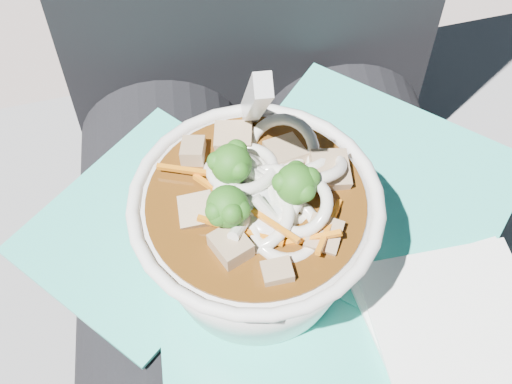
{
  "coord_description": "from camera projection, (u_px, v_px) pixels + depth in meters",
  "views": [
    {
      "loc": [
        -0.05,
        -0.24,
        1.1
      ],
      "look_at": [
        -0.02,
        0.01,
        0.73
      ],
      "focal_mm": 50.0,
      "sensor_mm": 36.0,
      "label": 1
    }
  ],
  "objects": [
    {
      "name": "person_body",
      "position": [
        270.0,
        230.0,
        0.63
      ],
      "size": [
        0.34,
        0.94,
        1.0
      ],
      "color": "black",
      "rests_on": "ground"
    },
    {
      "name": "stone_ledge",
      "position": [
        260.0,
        324.0,
        0.94
      ],
      "size": [
        1.06,
        0.63,
        0.45
      ],
      "primitive_type": "cube",
      "rotation": [
        0.0,
        0.0,
        0.14
      ],
      "color": "slate",
      "rests_on": "ground"
    },
    {
      "name": "lap",
      "position": [
        283.0,
        337.0,
        0.6
      ],
      "size": [
        0.34,
        0.48,
        0.16
      ],
      "color": "black",
      "rests_on": "stone_ledge"
    },
    {
      "name": "plastic_bag",
      "position": [
        296.0,
        252.0,
        0.54
      ],
      "size": [
        0.44,
        0.38,
        0.02
      ],
      "color": "#2EC2AC",
      "rests_on": "lap"
    },
    {
      "name": "napkins",
      "position": [
        459.0,
        328.0,
        0.5
      ],
      "size": [
        0.14,
        0.14,
        0.01
      ],
      "color": "white",
      "rests_on": "plastic_bag"
    },
    {
      "name": "udon_bowl",
      "position": [
        257.0,
        227.0,
        0.48
      ],
      "size": [
        0.18,
        0.18,
        0.2
      ],
      "color": "white",
      "rests_on": "plastic_bag"
    }
  ]
}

